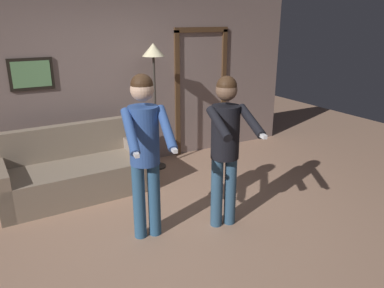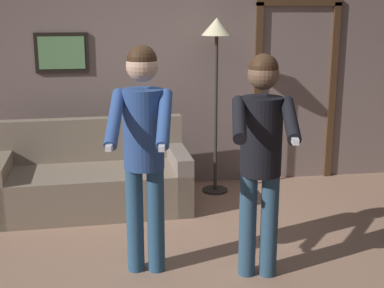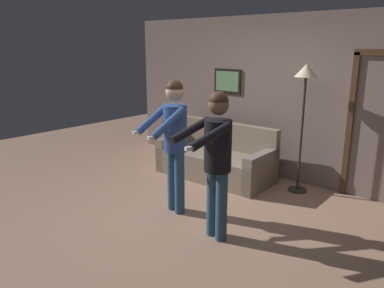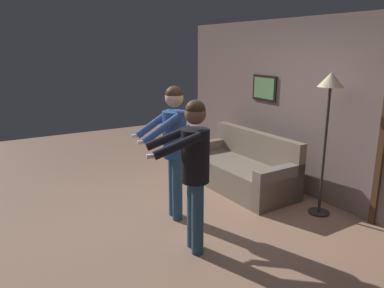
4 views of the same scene
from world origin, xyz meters
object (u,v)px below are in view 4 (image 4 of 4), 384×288
object	(u,v)px
person_standing_left	(173,140)
person_standing_right	(194,163)
couch	(241,170)
torchiere_lamp	(329,99)

from	to	relation	value
person_standing_left	person_standing_right	distance (m)	0.85
couch	person_standing_right	xyz separation A→B (m)	(1.26, -1.63, 0.73)
couch	torchiere_lamp	world-z (taller)	torchiere_lamp
couch	person_standing_left	world-z (taller)	person_standing_left
couch	person_standing_left	distance (m)	1.68
person_standing_left	torchiere_lamp	bearing A→B (deg)	63.09
torchiere_lamp	person_standing_left	distance (m)	2.02
person_standing_right	person_standing_left	bearing A→B (deg)	166.40
couch	torchiere_lamp	bearing A→B (deg)	13.39
person_standing_left	person_standing_right	xyz separation A→B (m)	(0.83, -0.20, -0.04)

